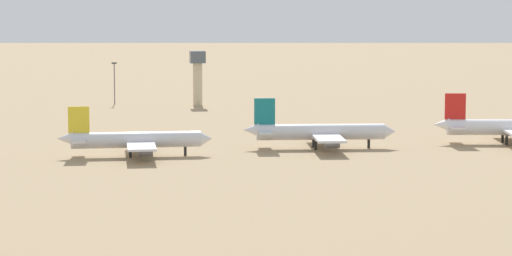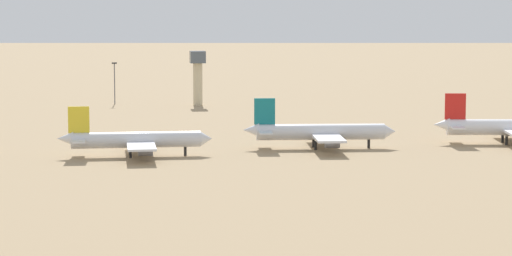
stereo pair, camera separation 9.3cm
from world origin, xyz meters
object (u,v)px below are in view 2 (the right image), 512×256
object	(u,v)px
control_tower	(198,73)
light_pole_mid	(115,80)
parked_jet_red_5	(509,127)
parked_jet_yellow_3	(135,140)
parked_jet_teal_4	(319,132)

from	to	relation	value
control_tower	light_pole_mid	xyz separation A→B (m)	(-28.24, 8.69, -2.79)
parked_jet_red_5	control_tower	world-z (taller)	control_tower
parked_jet_yellow_3	light_pole_mid	xyz separation A→B (m)	(-1.62, 134.46, 4.66)
light_pole_mid	parked_jet_teal_4	bearing A→B (deg)	-70.15
control_tower	light_pole_mid	bearing A→B (deg)	162.90
parked_jet_red_5	control_tower	distance (m)	134.31
parked_jet_yellow_3	parked_jet_teal_4	world-z (taller)	parked_jet_teal_4
parked_jet_red_5	parked_jet_yellow_3	bearing A→B (deg)	-164.79
control_tower	parked_jet_red_5	bearing A→B (deg)	-60.44
parked_jet_yellow_3	control_tower	xyz separation A→B (m)	(26.62, 125.77, 7.45)
parked_jet_yellow_3	light_pole_mid	size ratio (longest dim) A/B	2.41
control_tower	parked_jet_yellow_3	bearing A→B (deg)	-101.95
control_tower	light_pole_mid	world-z (taller)	control_tower
control_tower	light_pole_mid	distance (m)	29.68
parked_jet_teal_4	parked_jet_red_5	world-z (taller)	parked_jet_red_5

